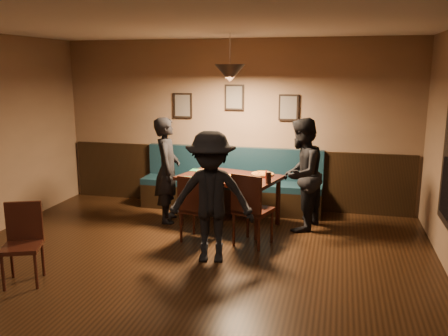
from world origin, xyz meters
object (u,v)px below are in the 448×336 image
chair_near_right (253,209)px  diner_front (211,197)px  soda_glass (269,178)px  cafe_chair_far (22,245)px  dining_table (230,201)px  diner_right (301,175)px  diner_left (167,170)px  chair_near_left (198,208)px  tabasco_bottle (266,174)px  booth_bench (230,180)px

chair_near_right → diner_front: (-0.40, -0.66, 0.31)m
soda_glass → cafe_chair_far: soda_glass is taller
dining_table → diner_right: 1.13m
diner_left → soda_glass: bearing=-115.3°
chair_near_right → soda_glass: bearing=88.2°
chair_near_left → chair_near_right: chair_near_right is taller
tabasco_bottle → cafe_chair_far: size_ratio=0.15×
dining_table → diner_right: bearing=19.4°
dining_table → chair_near_right: bearing=-40.1°
diner_left → cafe_chair_far: diner_left is taller
diner_front → soda_glass: size_ratio=10.05×
chair_near_left → soda_glass: bearing=37.0°
diner_left → diner_front: size_ratio=1.00×
tabasco_bottle → diner_right: bearing=15.4°
chair_near_right → tabasco_bottle: size_ratio=7.38×
chair_near_left → tabasco_bottle: 1.12m
diner_front → cafe_chair_far: (-1.83, -1.11, -0.36)m
diner_front → chair_near_left: bearing=109.8°
diner_left → soda_glass: diner_left is taller
chair_near_right → diner_right: 1.01m
tabasco_bottle → chair_near_right: bearing=-95.9°
booth_bench → chair_near_right: (0.66, -1.48, -0.01)m
diner_front → cafe_chair_far: diner_front is taller
dining_table → chair_near_right: 0.86m
booth_bench → soda_glass: (0.80, -1.10, 0.34)m
booth_bench → diner_right: (1.21, -0.70, 0.32)m
diner_left → diner_front: bearing=-156.4°
chair_near_left → soda_glass: (0.89, 0.41, 0.37)m
booth_bench → tabasco_bottle: (0.72, -0.84, 0.32)m
booth_bench → diner_left: diner_left is taller
chair_near_right → tabasco_bottle: chair_near_right is taller
booth_bench → tabasco_bottle: booth_bench is taller
dining_table → chair_near_right: (0.49, -0.70, 0.12)m
diner_left → tabasco_bottle: (1.52, -0.03, 0.02)m
diner_left → diner_right: size_ratio=0.98×
tabasco_bottle → cafe_chair_far: 3.35m
soda_glass → tabasco_bottle: bearing=105.5°
chair_near_left → diner_front: size_ratio=0.58×
dining_table → cafe_chair_far: (-1.74, -2.47, 0.06)m
diner_left → diner_right: 2.02m
chair_near_left → tabasco_bottle: (0.82, 0.68, 0.36)m
tabasco_bottle → cafe_chair_far: (-2.29, -2.41, -0.38)m
chair_near_right → diner_left: (-1.46, 0.67, 0.31)m
booth_bench → chair_near_right: size_ratio=3.04×
booth_bench → diner_left: 1.18m
cafe_chair_far → soda_glass: bearing=-160.4°
soda_glass → cafe_chair_far: bearing=-137.7°
chair_near_right → diner_right: bearing=72.9°
tabasco_bottle → soda_glass: bearing=-74.5°
dining_table → cafe_chair_far: size_ratio=1.60×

